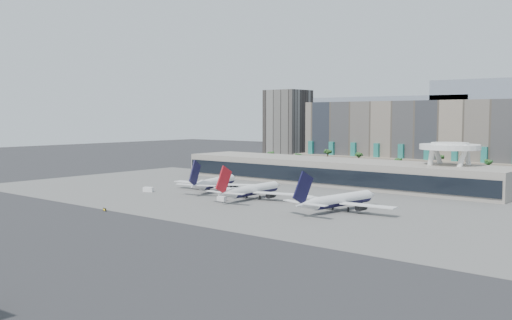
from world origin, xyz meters
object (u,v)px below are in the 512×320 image
Objects in this scene: service_vehicle_a at (148,189)px; taxiway_sign at (105,210)px; airliner_left at (215,182)px; airliner_centre at (252,190)px; airliner_right at (339,200)px; service_vehicle_b at (222,199)px.

taxiway_sign is at bearing -81.20° from service_vehicle_a.
airliner_centre is (28.87, -8.70, -0.13)m from airliner_left.
service_vehicle_a is at bearing -166.28° from airliner_right.
airliner_centre is 51.09m from service_vehicle_a.
airliner_left reaches higher than taxiway_sign.
airliner_centre reaches higher than service_vehicle_a.
service_vehicle_b is 1.63× the size of taxiway_sign.
airliner_left is at bearing 159.84° from airliner_centre.
airliner_centre reaches higher than taxiway_sign.
service_vehicle_b is (23.15, -20.46, -2.95)m from airliner_left.
service_vehicle_b is at bearing -23.07° from service_vehicle_a.
airliner_right is at bearing 6.71° from service_vehicle_b.
service_vehicle_a is at bearing -150.98° from airliner_left.
airliner_left reaches higher than service_vehicle_a.
airliner_right reaches higher than taxiway_sign.
airliner_right is 92.31m from service_vehicle_a.
service_vehicle_a is at bearing -169.21° from airliner_centre.
airliner_centre is 13.38m from service_vehicle_b.
taxiway_sign is at bearing -114.79° from airliner_centre.
service_vehicle_b is at bearing -58.26° from airliner_left.
service_vehicle_b is 46.55m from taxiway_sign.
airliner_right reaches higher than service_vehicle_b.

